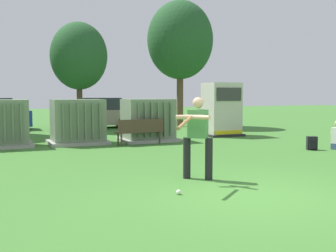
# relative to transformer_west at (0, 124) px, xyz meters

# --- Properties ---
(ground_plane) EXTENTS (96.00, 96.00, 0.00)m
(ground_plane) POSITION_rel_transformer_west_xyz_m (3.92, -9.12, -0.79)
(ground_plane) COLOR #3D752D
(transformer_west) EXTENTS (2.10, 1.70, 1.62)m
(transformer_west) POSITION_rel_transformer_west_xyz_m (0.00, 0.00, 0.00)
(transformer_west) COLOR #9E9B93
(transformer_west) RESTS_ON ground
(transformer_mid_west) EXTENTS (2.10, 1.70, 1.62)m
(transformer_mid_west) POSITION_rel_transformer_west_xyz_m (2.62, -0.13, 0.00)
(transformer_mid_west) COLOR #9E9B93
(transformer_mid_west) RESTS_ON ground
(transformer_mid_east) EXTENTS (2.10, 1.70, 1.62)m
(transformer_mid_east) POSITION_rel_transformer_west_xyz_m (5.27, -0.31, 0.00)
(transformer_mid_east) COLOR #9E9B93
(transformer_mid_east) RESTS_ON ground
(generator_enclosure) EXTENTS (1.60, 1.40, 2.30)m
(generator_enclosure) POSITION_rel_transformer_west_xyz_m (8.94, 0.37, 0.35)
(generator_enclosure) COLOR #262626
(generator_enclosure) RESTS_ON ground
(park_bench) EXTENTS (1.84, 0.62, 0.92)m
(park_bench) POSITION_rel_transformer_west_xyz_m (4.65, -1.20, -0.25)
(park_bench) COLOR #4C3828
(park_bench) RESTS_ON ground
(batter) EXTENTS (1.26, 1.37, 1.74)m
(batter) POSITION_rel_transformer_west_xyz_m (3.72, -7.51, 0.19)
(batter) COLOR black
(batter) RESTS_ON ground
(sports_ball) EXTENTS (0.09, 0.09, 0.09)m
(sports_ball) POSITION_rel_transformer_west_xyz_m (2.81, -8.56, -0.74)
(sports_ball) COLOR white
(sports_ball) RESTS_ON ground
(backpack) EXTENTS (0.38, 0.35, 0.44)m
(backpack) POSITION_rel_transformer_west_xyz_m (9.28, -4.81, -0.57)
(backpack) COLOR black
(backpack) RESTS_ON ground
(tree_center_left) EXTENTS (2.82, 2.82, 5.38)m
(tree_center_left) POSITION_rel_transformer_west_xyz_m (3.80, 5.56, 2.90)
(tree_center_left) COLOR #4C3828
(tree_center_left) RESTS_ON ground
(tree_center_right) EXTENTS (3.66, 3.66, 6.99)m
(tree_center_right) POSITION_rel_transformer_west_xyz_m (9.48, 5.87, 4.01)
(tree_center_right) COLOR brown
(tree_center_right) RESTS_ON ground
(parked_car_left_of_center) EXTENTS (4.34, 2.21, 1.62)m
(parked_car_left_of_center) POSITION_rel_transformer_west_xyz_m (5.00, 6.72, -0.04)
(parked_car_left_of_center) COLOR gray
(parked_car_left_of_center) RESTS_ON ground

